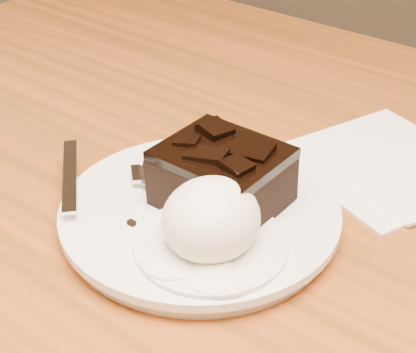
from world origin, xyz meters
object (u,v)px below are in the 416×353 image
Objects in this scene: brownie at (222,180)px; spoon at (154,176)px; plate at (200,216)px; ice_cream_scoop at (211,219)px; napkin at (384,163)px.

spoon is at bearing -170.14° from brownie.
ice_cream_scoop reaches higher than plate.
ice_cream_scoop is at bearing -60.08° from brownie.
brownie is 0.06m from spoon.
napkin is at bearing 66.85° from plate.
napkin is (0.04, 0.20, -0.04)m from ice_cream_scoop.
ice_cream_scoop is at bearing -100.01° from napkin.
spoon is (-0.06, -0.01, -0.02)m from brownie.
brownie is at bearing -38.25° from spoon.
ice_cream_scoop is (0.04, -0.03, 0.03)m from plate.
ice_cream_scoop is 0.21m from napkin.
napkin is (0.06, 0.16, -0.04)m from brownie.
spoon is 0.21m from napkin.
brownie is 0.05m from ice_cream_scoop.
ice_cream_scoop reaches higher than brownie.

